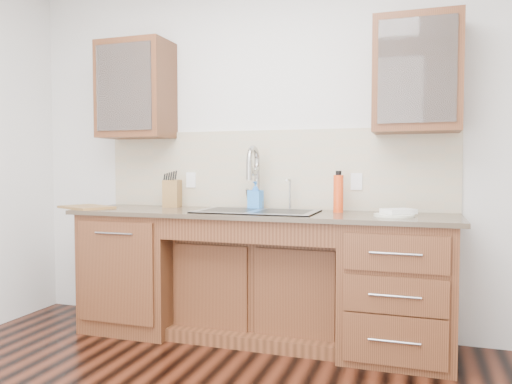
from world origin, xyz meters
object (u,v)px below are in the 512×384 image
(water_bottle, at_px, (338,194))
(plate, at_px, (394,215))
(knife_block, at_px, (173,193))
(soap_bottle, at_px, (255,195))
(cutting_board, at_px, (86,207))

(water_bottle, xyz_separation_m, plate, (0.38, -0.17, -0.12))
(plate, relative_size, knife_block, 1.21)
(soap_bottle, height_order, knife_block, knife_block)
(plate, distance_m, cutting_board, 2.25)
(water_bottle, relative_size, plate, 1.01)
(soap_bottle, distance_m, plate, 1.03)
(plate, bearing_deg, cutting_board, -177.61)
(soap_bottle, relative_size, cutting_board, 0.53)
(soap_bottle, height_order, water_bottle, water_bottle)
(water_bottle, height_order, cutting_board, water_bottle)
(knife_block, bearing_deg, soap_bottle, -15.14)
(water_bottle, bearing_deg, plate, -24.52)
(plate, height_order, cutting_board, cutting_board)
(soap_bottle, xyz_separation_m, water_bottle, (0.62, -0.05, 0.02))
(water_bottle, xyz_separation_m, knife_block, (-1.32, 0.07, -0.02))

